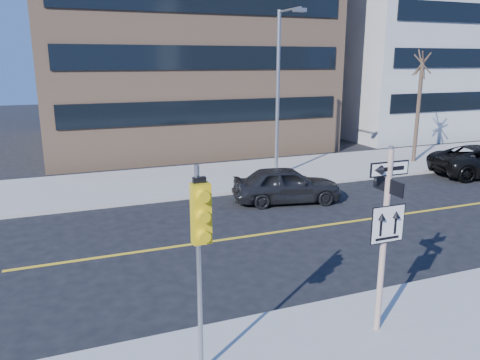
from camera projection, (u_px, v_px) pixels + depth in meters
name	position (u px, v px, depth m)	size (l,w,h in m)	color
ground	(318.00, 285.00, 12.55)	(120.00, 120.00, 0.00)	black
far_sidewalk	(469.00, 154.00, 29.67)	(66.00, 6.00, 0.15)	#A9A69E
sign_pole	(385.00, 231.00, 9.67)	(0.92, 0.92, 4.06)	white
traffic_signal	(201.00, 231.00, 7.99)	(0.32, 0.45, 4.00)	gray
parked_car_a	(287.00, 185.00, 19.71)	(4.52, 1.82, 1.54)	black
streetlight_a	(280.00, 84.00, 22.48)	(0.55, 2.25, 8.00)	gray
street_tree_west	(422.00, 66.00, 25.93)	(1.80, 1.80, 6.35)	#392A22
building_brick	(169.00, 15.00, 33.58)	(18.00, 18.00, 18.00)	tan
building_grey_mid	(421.00, 41.00, 40.76)	(20.00, 16.00, 15.00)	#AFB2B5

